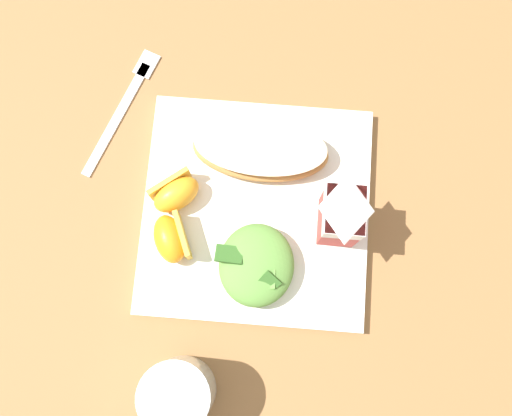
{
  "coord_description": "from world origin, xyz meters",
  "views": [
    {
      "loc": [
        0.14,
        0.01,
        0.72
      ],
      "look_at": [
        0.0,
        0.0,
        0.03
      ],
      "focal_mm": 40.64,
      "sensor_mm": 36.0,
      "label": 1
    }
  ],
  "objects": [
    {
      "name": "ground",
      "position": [
        0.0,
        0.0,
        0.0
      ],
      "size": [
        3.0,
        3.0,
        0.0
      ],
      "primitive_type": "plane",
      "color": "olive"
    },
    {
      "name": "white_plate",
      "position": [
        0.0,
        0.0,
        0.01
      ],
      "size": [
        0.28,
        0.28,
        0.02
      ],
      "primitive_type": "cube",
      "color": "white",
      "rests_on": "ground"
    },
    {
      "name": "cheesy_pizza_bread",
      "position": [
        -0.07,
        0.0,
        0.03
      ],
      "size": [
        0.08,
        0.17,
        0.04
      ],
      "color": "#B77F42",
      "rests_on": "white_plate"
    },
    {
      "name": "green_salad_pile",
      "position": [
        0.07,
        0.01,
        0.04
      ],
      "size": [
        0.1,
        0.09,
        0.04
      ],
      "color": "#5B8E3D",
      "rests_on": "white_plate"
    },
    {
      "name": "milk_carton",
      "position": [
        0.01,
        0.1,
        0.08
      ],
      "size": [
        0.06,
        0.05,
        0.11
      ],
      "color": "#B7332D",
      "rests_on": "white_plate"
    },
    {
      "name": "orange_wedge_front",
      "position": [
        -0.01,
        -0.1,
        0.04
      ],
      "size": [
        0.07,
        0.07,
        0.04
      ],
      "color": "orange",
      "rests_on": "white_plate"
    },
    {
      "name": "orange_wedge_middle",
      "position": [
        0.05,
        -0.1,
        0.04
      ],
      "size": [
        0.07,
        0.06,
        0.04
      ],
      "color": "orange",
      "rests_on": "white_plate"
    },
    {
      "name": "metal_fork",
      "position": [
        -0.13,
        -0.18,
        0.0
      ],
      "size": [
        0.18,
        0.08,
        0.01
      ],
      "color": "silver",
      "rests_on": "ground"
    },
    {
      "name": "drinking_clear_cup",
      "position": [
        0.22,
        -0.07,
        0.05
      ],
      "size": [
        0.08,
        0.08,
        0.09
      ],
      "primitive_type": "cylinder",
      "color": "silver",
      "rests_on": "ground"
    }
  ]
}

